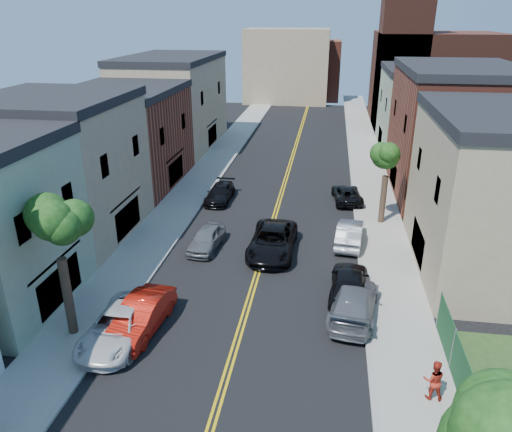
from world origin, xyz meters
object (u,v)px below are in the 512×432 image
at_px(grey_car_right, 354,302).
at_px(pedestrian_right, 434,380).
at_px(white_pickup, 119,326).
at_px(grey_car_left, 206,238).
at_px(silver_car_right, 350,233).
at_px(black_car_left, 220,193).
at_px(black_suv_lane, 272,241).
at_px(red_sedan, 141,316).
at_px(black_car_right, 349,283).
at_px(dark_car_right_far, 347,194).

distance_m(grey_car_right, pedestrian_right, 6.32).
distance_m(white_pickup, grey_car_left, 10.27).
relative_size(grey_car_left, silver_car_right, 0.90).
height_order(black_car_left, black_suv_lane, black_suv_lane).
relative_size(grey_car_left, black_suv_lane, 0.69).
height_order(grey_car_left, grey_car_right, grey_car_right).
distance_m(red_sedan, pedestrian_right, 13.43).
xyz_separation_m(white_pickup, grey_car_right, (11.00, 3.72, 0.05)).
xyz_separation_m(white_pickup, grey_car_left, (1.70, 10.13, -0.04)).
relative_size(red_sedan, silver_car_right, 1.06).
bearing_deg(grey_car_right, black_car_right, -75.46).
xyz_separation_m(red_sedan, black_car_right, (10.05, 4.53, 0.05)).
bearing_deg(silver_car_right, black_car_left, -27.15).
bearing_deg(grey_car_right, grey_car_left, -26.56).
relative_size(red_sedan, black_car_right, 0.98).
bearing_deg(dark_car_right_far, silver_car_right, 83.02).
bearing_deg(grey_car_left, white_pickup, -95.05).
relative_size(red_sedan, dark_car_right_far, 1.06).
bearing_deg(black_car_left, black_suv_lane, -57.36).
height_order(black_car_left, pedestrian_right, pedestrian_right).
bearing_deg(white_pickup, black_suv_lane, 60.32).
xyz_separation_m(grey_car_left, black_suv_lane, (4.36, 0.01, 0.13)).
distance_m(grey_car_left, black_suv_lane, 4.36).
bearing_deg(dark_car_right_far, black_car_left, 0.82).
xyz_separation_m(grey_car_right, silver_car_right, (0.00, 8.49, -0.04)).
bearing_deg(red_sedan, black_car_right, 29.57).
height_order(grey_car_left, dark_car_right_far, grey_car_left).
bearing_deg(grey_car_left, pedestrian_right, -40.11).
height_order(black_car_left, silver_car_right, silver_car_right).
xyz_separation_m(grey_car_right, dark_car_right_far, (0.00, 16.59, -0.16)).
distance_m(black_suv_lane, pedestrian_right, 14.36).
bearing_deg(grey_car_right, black_car_left, -47.75).
bearing_deg(black_car_left, red_sedan, -88.69).
bearing_deg(pedestrian_right, white_pickup, -5.99).
distance_m(grey_car_left, pedestrian_right, 17.12).
distance_m(grey_car_left, dark_car_right_far, 13.79).
height_order(red_sedan, black_suv_lane, black_suv_lane).
height_order(white_pickup, silver_car_right, silver_car_right).
height_order(black_suv_lane, pedestrian_right, pedestrian_right).
height_order(grey_car_right, pedestrian_right, pedestrian_right).
height_order(grey_car_right, silver_car_right, grey_car_right).
bearing_deg(silver_car_right, black_suv_lane, 28.50).
bearing_deg(dark_car_right_far, black_suv_lane, 57.11).
distance_m(black_car_left, black_suv_lane, 10.29).
bearing_deg(grey_car_left, black_car_left, 101.22).
bearing_deg(grey_car_left, dark_car_right_far, 52.09).
height_order(white_pickup, black_car_left, white_pickup).
xyz_separation_m(grey_car_left, black_car_left, (-1.04, 8.77, -0.05)).
relative_size(red_sedan, pedestrian_right, 2.84).
height_order(red_sedan, silver_car_right, red_sedan).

